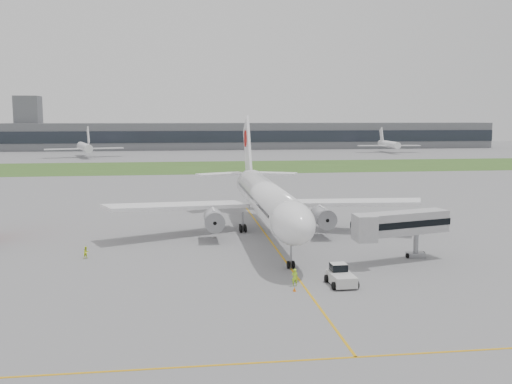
{
  "coord_description": "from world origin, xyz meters",
  "views": [
    {
      "loc": [
        -12.71,
        -78.84,
        17.74
      ],
      "look_at": [
        -1.82,
        2.0,
        6.83
      ],
      "focal_mm": 40.0,
      "sensor_mm": 36.0,
      "label": 1
    }
  ],
  "objects": [
    {
      "name": "airliner",
      "position": [
        0.0,
        4.87,
        5.66
      ],
      "size": [
        48.13,
        53.95,
        17.88
      ],
      "color": "white",
      "rests_on": "ground"
    },
    {
      "name": "control_tower",
      "position": [
        -90.0,
        232.0,
        0.0
      ],
      "size": [
        12.0,
        12.0,
        56.0
      ],
      "primitive_type": null,
      "color": "slate",
      "rests_on": "ground"
    },
    {
      "name": "distant_aircraft_right",
      "position": [
        88.81,
        188.51,
        0.0
      ],
      "size": [
        32.05,
        28.67,
        11.67
      ],
      "primitive_type": null,
      "rotation": [
        0.0,
        0.0,
        -0.06
      ],
      "color": "white",
      "rests_on": "ground"
    },
    {
      "name": "pushback_tug",
      "position": [
        3.99,
        -21.99,
        0.96
      ],
      "size": [
        2.86,
        4.14,
        2.09
      ],
      "rotation": [
        0.0,
        0.0,
        0.02
      ],
      "color": "silver",
      "rests_on": "ground"
    },
    {
      "name": "ground_crew_near",
      "position": [
        -0.92,
        -21.8,
        0.92
      ],
      "size": [
        0.69,
        0.47,
        1.85
      ],
      "primitive_type": "imported",
      "rotation": [
        0.0,
        0.0,
        3.1
      ],
      "color": "#A9EB27",
      "rests_on": "ground"
    },
    {
      "name": "distant_aircraft_left",
      "position": [
        -53.36,
        175.6,
        0.0
      ],
      "size": [
        39.64,
        36.94,
        12.62
      ],
      "primitive_type": null,
      "rotation": [
        0.0,
        0.0,
        0.27
      ],
      "color": "white",
      "rests_on": "ground"
    },
    {
      "name": "safety_cone_left",
      "position": [
        -1.33,
        -23.69,
        0.24
      ],
      "size": [
        0.36,
        0.36,
        0.49
      ],
      "primitive_type": "cone",
      "color": "orange",
      "rests_on": "ground"
    },
    {
      "name": "jet_bridge",
      "position": [
        13.4,
        -13.35,
        4.61
      ],
      "size": [
        13.17,
        6.89,
        6.23
      ],
      "rotation": [
        0.0,
        0.0,
        0.26
      ],
      "color": "#B0AFB2",
      "rests_on": "ground"
    },
    {
      "name": "apron_markings",
      "position": [
        0.0,
        -5.0,
        0.0
      ],
      "size": [
        70.0,
        70.0,
        0.04
      ],
      "primitive_type": null,
      "color": "#CF9512",
      "rests_on": "ground"
    },
    {
      "name": "safety_cone_right",
      "position": [
        4.19,
        -22.71,
        0.28
      ],
      "size": [
        0.4,
        0.4,
        0.55
      ],
      "primitive_type": "cone",
      "color": "orange",
      "rests_on": "ground"
    },
    {
      "name": "grass_strip",
      "position": [
        0.0,
        120.0,
        0.01
      ],
      "size": [
        600.0,
        50.0,
        0.02
      ],
      "primitive_type": "cube",
      "color": "#355720",
      "rests_on": "ground"
    },
    {
      "name": "ground",
      "position": [
        0.0,
        0.0,
        0.0
      ],
      "size": [
        600.0,
        600.0,
        0.0
      ],
      "primitive_type": "plane",
      "color": "slate",
      "rests_on": "ground"
    },
    {
      "name": "ground_crew_far",
      "position": [
        -24.52,
        -6.9,
        0.77
      ],
      "size": [
        0.94,
        0.94,
        1.54
      ],
      "primitive_type": "imported",
      "rotation": [
        0.0,
        0.0,
        0.77
      ],
      "color": "#E6FF2A",
      "rests_on": "ground"
    },
    {
      "name": "terminal_building",
      "position": [
        0.0,
        229.87,
        7.0
      ],
      "size": [
        320.0,
        22.3,
        14.0
      ],
      "color": "slate",
      "rests_on": "ground"
    }
  ]
}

